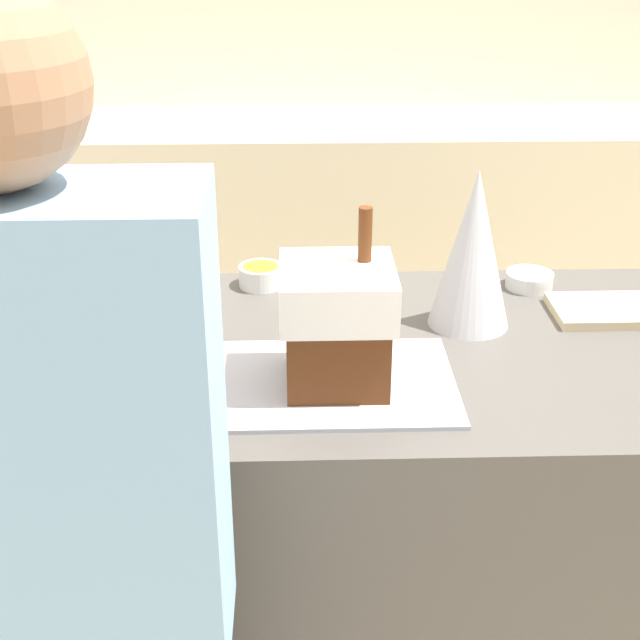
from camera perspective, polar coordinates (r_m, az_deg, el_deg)
The scene contains 12 objects.
wall_back at distance 3.64m, azimuth -1.49°, elevation 19.13°, with size 8.00×0.05×2.60m.
back_cabinet_block at distance 3.52m, azimuth -1.29°, elevation 4.99°, with size 6.00×0.60×0.94m.
kitchen_island at distance 1.99m, azimuth -0.75°, elevation -13.50°, with size 1.65×0.77×0.91m.
baking_tray at distance 1.61m, azimuth 1.06°, elevation -4.00°, with size 0.43×0.32×0.01m.
gingerbread_house at distance 1.56m, azimuth 1.10°, elevation -0.13°, with size 0.20×0.20×0.32m.
decorative_tree at distance 1.80m, azimuth 9.78°, elevation 4.48°, with size 0.17×0.17×0.33m.
candy_bowl_near_tray_right at distance 2.06m, azimuth 13.25°, elevation 2.56°, with size 0.11×0.11×0.04m.
candy_bowl_behind_tray at distance 1.85m, azimuth -9.36°, elevation 0.32°, with size 0.12×0.12×0.04m.
candy_bowl_center_rear at distance 1.89m, azimuth -15.35°, elevation 0.59°, with size 0.10×0.10×0.05m.
candy_bowl_far_left at distance 2.01m, azimuth -3.82°, elevation 2.90°, with size 0.10×0.10×0.05m.
cookbook at distance 1.96m, azimuth 17.75°, elevation 0.59°, with size 0.22×0.16×0.02m.
person at distance 1.29m, azimuth -15.79°, elevation -17.32°, with size 0.43×0.54×1.65m.
Camera 1 is at (-0.02, -1.54, 1.71)m, focal length 50.00 mm.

